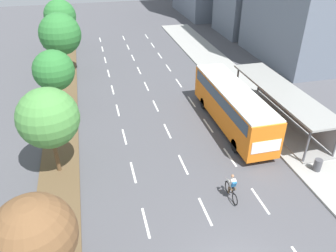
% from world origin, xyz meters
% --- Properties ---
extents(median_strip, '(2.60, 52.00, 0.12)m').
position_xyz_m(median_strip, '(-8.30, 20.00, 0.06)').
color(median_strip, brown).
rests_on(median_strip, ground).
extents(sidewalk_right, '(4.50, 52.00, 0.15)m').
position_xyz_m(sidewalk_right, '(9.25, 20.00, 0.07)').
color(sidewalk_right, '#9E9E99').
rests_on(sidewalk_right, ground).
extents(lane_divider_left, '(0.14, 47.51, 0.01)m').
position_xyz_m(lane_divider_left, '(-3.50, 18.25, 0.00)').
color(lane_divider_left, white).
rests_on(lane_divider_left, ground).
extents(lane_divider_center, '(0.14, 47.51, 0.01)m').
position_xyz_m(lane_divider_center, '(0.00, 18.25, 0.00)').
color(lane_divider_center, white).
rests_on(lane_divider_center, ground).
extents(lane_divider_right, '(0.14, 47.51, 0.01)m').
position_xyz_m(lane_divider_right, '(3.50, 18.25, 0.00)').
color(lane_divider_right, white).
rests_on(lane_divider_right, ground).
extents(bus_shelter, '(2.90, 12.10, 2.86)m').
position_xyz_m(bus_shelter, '(9.53, 12.84, 1.87)').
color(bus_shelter, gray).
rests_on(bus_shelter, sidewalk_right).
extents(bus, '(2.54, 11.29, 3.37)m').
position_xyz_m(bus, '(5.25, 13.29, 2.07)').
color(bus, orange).
rests_on(bus, ground).
extents(cyclist, '(0.46, 1.82, 1.71)m').
position_xyz_m(cyclist, '(1.88, 5.37, 0.79)').
color(cyclist, black).
rests_on(cyclist, ground).
extents(median_tree_nearest, '(3.39, 3.39, 5.36)m').
position_xyz_m(median_tree_nearest, '(-8.36, 1.66, 3.78)').
color(median_tree_nearest, brown).
rests_on(median_tree_nearest, median_strip).
extents(median_tree_second, '(3.80, 3.80, 5.93)m').
position_xyz_m(median_tree_second, '(-8.29, 10.53, 4.14)').
color(median_tree_second, brown).
rests_on(median_tree_second, median_strip).
extents(median_tree_third, '(3.47, 3.47, 5.46)m').
position_xyz_m(median_tree_third, '(-8.43, 19.39, 3.84)').
color(median_tree_third, brown).
rests_on(median_tree_third, median_strip).
extents(median_tree_fourth, '(4.40, 4.40, 6.59)m').
position_xyz_m(median_tree_fourth, '(-8.08, 28.26, 4.50)').
color(median_tree_fourth, brown).
rests_on(median_tree_fourth, median_strip).
extents(median_tree_fifth, '(4.02, 4.02, 6.40)m').
position_xyz_m(median_tree_fifth, '(-8.36, 37.12, 4.50)').
color(median_tree_fifth, brown).
rests_on(median_tree_fifth, median_strip).
extents(trash_bin, '(0.52, 0.52, 0.85)m').
position_xyz_m(trash_bin, '(8.45, 6.27, 0.57)').
color(trash_bin, '#4C4C51').
rests_on(trash_bin, sidewalk_right).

